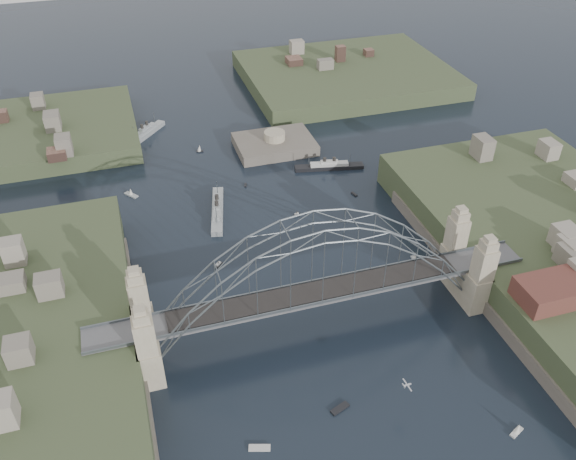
% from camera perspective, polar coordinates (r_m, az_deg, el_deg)
% --- Properties ---
extents(ground, '(500.00, 500.00, 0.00)m').
position_cam_1_polar(ground, '(116.56, 2.64, -9.00)').
color(ground, black).
rests_on(ground, ground).
extents(bridge, '(84.00, 13.80, 24.60)m').
position_cam_1_polar(bridge, '(108.16, 2.82, -4.40)').
color(bridge, '#545457').
rests_on(bridge, ground).
extents(shore_east, '(50.50, 90.00, 12.00)m').
position_cam_1_polar(shore_east, '(141.05, 25.24, -2.71)').
color(shore_east, '#364226').
rests_on(shore_east, ground).
extents(headland_nw, '(60.00, 45.00, 9.00)m').
position_cam_1_polar(headland_nw, '(192.15, -23.28, 7.87)').
color(headland_nw, '#364226').
rests_on(headland_nw, ground).
extents(headland_ne, '(70.00, 55.00, 9.50)m').
position_cam_1_polar(headland_ne, '(218.77, 5.60, 14.09)').
color(headland_ne, '#364226').
rests_on(headland_ne, ground).
extents(fort_island, '(22.00, 16.00, 9.40)m').
position_cam_1_polar(fort_island, '(173.58, -1.28, 7.67)').
color(fort_island, '#564F45').
rests_on(fort_island, ground).
extents(wharf_shed, '(20.00, 8.00, 4.00)m').
position_cam_1_polar(wharf_shed, '(120.76, 25.33, -4.96)').
color(wharf_shed, '#592D26').
rests_on(wharf_shed, shore_east).
extents(naval_cruiser_near, '(6.80, 19.61, 5.85)m').
position_cam_1_polar(naval_cruiser_near, '(146.10, -6.76, 1.93)').
color(naval_cruiser_near, '#979E9F').
rests_on(naval_cruiser_near, ground).
extents(naval_cruiser_far, '(13.01, 14.63, 5.82)m').
position_cam_1_polar(naval_cruiser_far, '(184.96, -13.46, 8.98)').
color(naval_cruiser_far, '#979E9F').
rests_on(naval_cruiser_far, ground).
extents(ocean_liner, '(18.87, 6.24, 4.60)m').
position_cam_1_polar(ocean_liner, '(163.61, 3.96, 6.09)').
color(ocean_liner, black).
rests_on(ocean_liner, ground).
extents(aeroplane, '(1.48, 2.76, 0.40)m').
position_cam_1_polar(aeroplane, '(100.82, 11.25, -14.35)').
color(aeroplane, silver).
extents(small_boat_a, '(2.25, 2.21, 1.43)m').
position_cam_1_polar(small_boat_a, '(130.16, -6.67, -3.33)').
color(small_boat_a, beige).
rests_on(small_boat_a, ground).
extents(small_boat_b, '(1.80, 0.92, 1.43)m').
position_cam_1_polar(small_boat_b, '(144.46, 0.83, 1.47)').
color(small_boat_b, beige).
rests_on(small_boat_b, ground).
extents(small_boat_c, '(3.61, 2.28, 0.45)m').
position_cam_1_polar(small_boat_c, '(103.82, 4.98, -16.64)').
color(small_boat_c, beige).
rests_on(small_boat_c, ground).
extents(small_boat_d, '(1.14, 2.09, 0.45)m').
position_cam_1_polar(small_boat_d, '(153.25, 6.34, 3.42)').
color(small_boat_d, beige).
rests_on(small_boat_d, ground).
extents(small_boat_e, '(3.44, 3.90, 2.38)m').
position_cam_1_polar(small_boat_e, '(156.93, -14.79, 3.39)').
color(small_boat_e, beige).
rests_on(small_boat_e, ground).
extents(small_boat_f, '(0.94, 1.75, 0.45)m').
position_cam_1_polar(small_boat_f, '(156.38, -4.09, 4.29)').
color(small_boat_f, beige).
rests_on(small_boat_f, ground).
extents(small_boat_g, '(2.80, 1.92, 2.38)m').
position_cam_1_polar(small_boat_g, '(106.72, 21.08, -17.39)').
color(small_boat_g, beige).
rests_on(small_boat_g, ground).
extents(small_boat_h, '(2.00, 1.22, 2.38)m').
position_cam_1_polar(small_boat_h, '(173.22, -8.46, 7.69)').
color(small_boat_h, beige).
rests_on(small_boat_h, ground).
extents(small_boat_i, '(1.06, 2.73, 2.38)m').
position_cam_1_polar(small_boat_i, '(133.33, 12.05, -2.59)').
color(small_boat_i, beige).
rests_on(small_boat_i, ground).
extents(small_boat_j, '(3.58, 2.08, 0.45)m').
position_cam_1_polar(small_boat_j, '(99.27, -2.74, -20.10)').
color(small_boat_j, beige).
rests_on(small_boat_j, ground).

